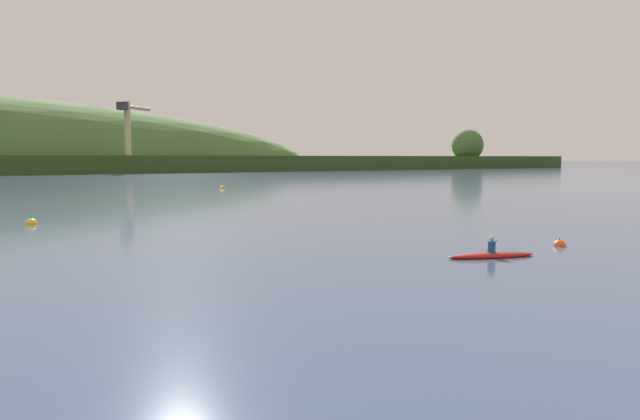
{
  "coord_description": "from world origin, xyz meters",
  "views": [
    {
      "loc": [
        -23.14,
        -6.34,
        4.23
      ],
      "look_at": [
        -3.96,
        25.48,
        0.93
      ],
      "focal_mm": 33.12,
      "sensor_mm": 36.0,
      "label": 1
    }
  ],
  "objects": [
    {
      "name": "mooring_buoy_midchannel",
      "position": [
        7.01,
        69.66,
        0.0
      ],
      "size": [
        0.78,
        0.78,
        0.86
      ],
      "color": "yellow",
      "rests_on": "ground"
    },
    {
      "name": "canoe_with_paddler",
      "position": [
        -4.05,
        11.16,
        0.1
      ],
      "size": [
        3.98,
        1.94,
        1.02
      ],
      "rotation": [
        0.0,
        0.0,
        5.98
      ],
      "color": "maroon",
      "rests_on": "ground"
    },
    {
      "name": "mooring_buoy_foreground",
      "position": [
        1.2,
        11.74,
        0.0
      ],
      "size": [
        0.59,
        0.59,
        0.67
      ],
      "color": "#EA5B19",
      "rests_on": "ground"
    },
    {
      "name": "mooring_buoy_off_fishing_boat",
      "position": [
        -19.64,
        35.1,
        0.0
      ],
      "size": [
        0.74,
        0.74,
        0.82
      ],
      "color": "yellow",
      "rests_on": "ground"
    },
    {
      "name": "dockside_crane",
      "position": [
        18.17,
        170.06,
        9.95
      ],
      "size": [
        11.95,
        10.98,
        20.38
      ],
      "rotation": [
        0.0,
        0.0,
        0.73
      ],
      "color": "#4C4C51",
      "rests_on": "ground"
    }
  ]
}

